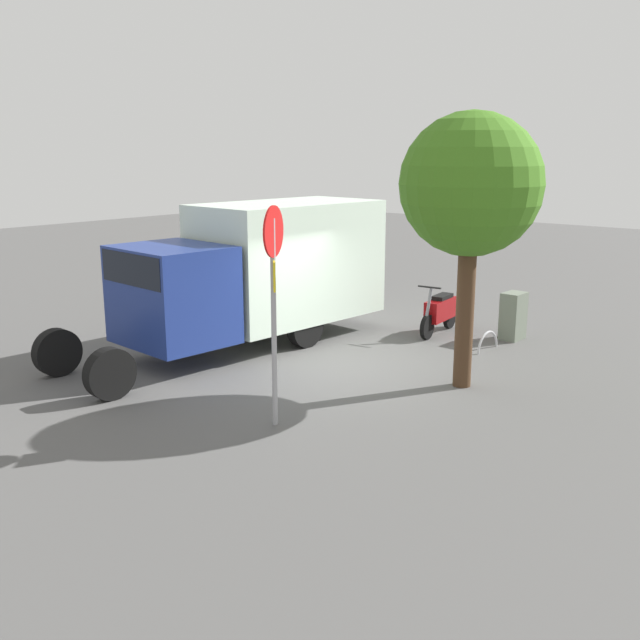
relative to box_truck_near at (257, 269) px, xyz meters
The scene contains 7 objects.
ground_plane 3.06m from the box_truck_near, 85.64° to the left, with size 60.00×60.00×0.00m, color #525150.
box_truck_near is the anchor object (origin of this frame).
motorcycle 4.37m from the box_truck_near, 142.18° to the left, with size 1.81×0.57×1.20m.
stop_sign 4.90m from the box_truck_near, 47.95° to the left, with size 0.71×0.33×3.37m.
street_tree 5.23m from the box_truck_near, 93.22° to the left, with size 2.45×2.45×4.80m.
utility_cabinet 5.79m from the box_truck_near, 133.55° to the left, with size 0.56×0.42×1.06m, color slate.
bike_rack_hoop 5.21m from the box_truck_near, 123.30° to the left, with size 0.85×0.85×0.05m, color #B7B7BC.
Camera 1 is at (10.62, 8.27, 4.14)m, focal length 40.34 mm.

